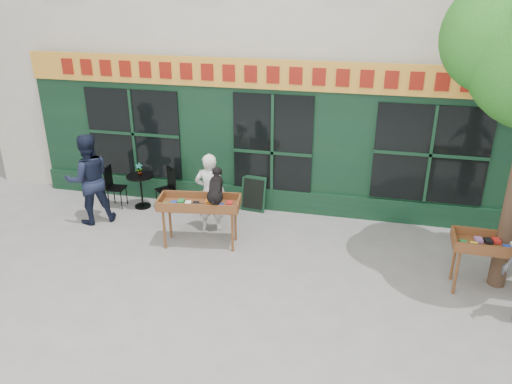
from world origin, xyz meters
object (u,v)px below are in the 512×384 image
bistro_table (141,185)px  dog (216,186)px  man_left (89,179)px  book_cart_center (199,206)px  book_cart_right (503,248)px  woman (210,193)px

bistro_table → dog: bearing=-32.1°
bistro_table → man_left: (-0.70, -0.90, 0.42)m
bistro_table → book_cart_center: bearing=-35.8°
dog → bistro_table: (-2.21, 1.39, -0.75)m
book_cart_center → man_left: bearing=162.1°
book_cart_right → man_left: size_ratio=0.79×
dog → man_left: man_left is taller
book_cart_right → bistro_table: 7.31m
bistro_table → man_left: 1.21m
book_cart_right → man_left: (-7.79, 0.86, 0.14)m
woman → bistro_table: woman is taller
book_cart_center → book_cart_right: bearing=-12.8°
woman → bistro_table: (-1.86, 0.69, -0.28)m
man_left → book_cart_center: bearing=131.1°
dog → bistro_table: size_ratio=0.79×
dog → woman: 0.91m
woman → book_cart_right: size_ratio=1.08×
woman → man_left: man_left is taller
book_cart_right → bistro_table: book_cart_right is taller
man_left → dog: bearing=131.3°
man_left → bistro_table: bearing=-167.1°
book_cart_right → bistro_table: (-7.09, 1.76, -0.28)m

